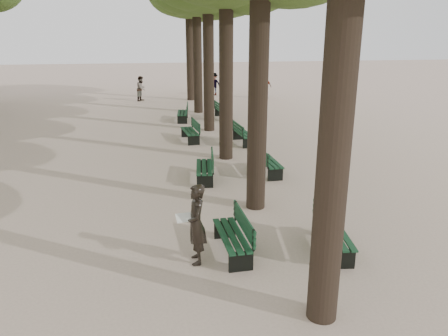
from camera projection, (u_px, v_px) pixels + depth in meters
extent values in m
plane|color=#C4A994|center=(219.00, 265.00, 9.29)|extent=(120.00, 120.00, 0.00)
cylinder|color=#33261C|center=(338.00, 102.00, 6.51)|extent=(0.52, 0.52, 7.50)
cylinder|color=#33261C|center=(259.00, 72.00, 11.21)|extent=(0.52, 0.52, 7.50)
cylinder|color=#33261C|center=(226.00, 59.00, 15.91)|extent=(0.52, 0.52, 7.50)
cylinder|color=#33261C|center=(208.00, 53.00, 20.61)|extent=(0.52, 0.52, 7.50)
cylinder|color=#33261C|center=(197.00, 48.00, 25.31)|extent=(0.52, 0.52, 7.50)
cylinder|color=#33261C|center=(190.00, 45.00, 30.01)|extent=(0.52, 0.52, 7.50)
cube|color=black|center=(231.00, 244.00, 9.71)|extent=(0.61, 1.82, 0.45)
cube|color=black|center=(231.00, 235.00, 9.64)|extent=(0.63, 1.82, 0.04)
cube|color=black|center=(244.00, 223.00, 9.62)|extent=(0.13, 1.80, 0.40)
cube|color=black|center=(204.00, 173.00, 14.50)|extent=(0.72, 1.85, 0.45)
cube|color=black|center=(204.00, 167.00, 14.43)|extent=(0.74, 1.85, 0.04)
cube|color=black|center=(212.00, 159.00, 14.36)|extent=(0.24, 1.79, 0.40)
cube|color=black|center=(190.00, 136.00, 19.57)|extent=(0.72, 1.85, 0.45)
cube|color=black|center=(190.00, 131.00, 19.51)|extent=(0.74, 1.85, 0.04)
cube|color=black|center=(196.00, 125.00, 19.50)|extent=(0.24, 1.79, 0.40)
cube|color=black|center=(182.00, 117.00, 23.90)|extent=(0.70, 1.84, 0.45)
cube|color=black|center=(182.00, 113.00, 23.83)|extent=(0.72, 1.85, 0.04)
cube|color=black|center=(187.00, 108.00, 23.76)|extent=(0.23, 1.79, 0.40)
cube|color=black|center=(334.00, 242.00, 9.83)|extent=(0.75, 1.85, 0.45)
cube|color=black|center=(334.00, 233.00, 9.77)|extent=(0.77, 1.86, 0.04)
cube|color=black|center=(323.00, 222.00, 9.68)|extent=(0.28, 1.79, 0.40)
cube|color=black|center=(269.00, 167.00, 15.13)|extent=(0.59, 1.82, 0.45)
cube|color=black|center=(269.00, 161.00, 15.06)|extent=(0.61, 1.82, 0.04)
cube|color=black|center=(262.00, 154.00, 14.93)|extent=(0.11, 1.80, 0.40)
cube|color=black|center=(244.00, 139.00, 19.11)|extent=(0.67, 1.84, 0.45)
cube|color=black|center=(244.00, 134.00, 19.04)|extent=(0.69, 1.84, 0.04)
cube|color=black|center=(238.00, 128.00, 18.90)|extent=(0.20, 1.80, 0.40)
cube|color=black|center=(223.00, 115.00, 24.54)|extent=(0.67, 1.84, 0.45)
cube|color=black|center=(223.00, 111.00, 24.47)|extent=(0.69, 1.84, 0.04)
cube|color=black|center=(218.00, 106.00, 24.32)|extent=(0.19, 1.80, 0.40)
imported|color=black|center=(196.00, 224.00, 9.17)|extent=(0.36, 0.71, 1.76)
cube|color=white|center=(184.00, 218.00, 9.08)|extent=(0.37, 0.29, 0.12)
imported|color=#262628|center=(141.00, 89.00, 30.46)|extent=(0.68, 0.89, 1.71)
imported|color=#262628|center=(265.00, 87.00, 31.61)|extent=(1.02, 0.48, 1.68)
imported|color=#262628|center=(214.00, 84.00, 33.12)|extent=(1.08, 0.90, 1.68)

